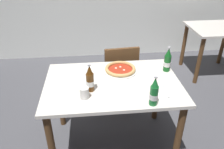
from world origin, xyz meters
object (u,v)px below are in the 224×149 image
Objects in this scene: beer_bottle_center at (167,61)px; beer_bottle_right at (154,93)px; napkin_with_cutlery at (163,91)px; paper_cup at (84,93)px; dining_table_main at (113,93)px; chair_behind_table at (119,73)px; dining_table_background at (216,38)px; beer_bottle_left at (90,80)px; pizza_margherita_near at (120,69)px.

beer_bottle_center and beer_bottle_right have the same top height.
napkin_with_cutlery is (0.13, 0.16, -0.10)m from beer_bottle_right.
paper_cup is (-0.52, 0.13, -0.06)m from beer_bottle_right.
chair_behind_table reaches higher than dining_table_main.
beer_bottle_right reaches higher than chair_behind_table.
beer_bottle_right is at bearing -129.32° from napkin_with_cutlery.
chair_behind_table is at bearing -154.81° from dining_table_background.
beer_bottle_right is at bearing -130.13° from dining_table_background.
dining_table_background is at bearing 37.43° from beer_bottle_left.
chair_behind_table is 1.03m from beer_bottle_right.
chair_behind_table reaches higher than paper_cup.
napkin_with_cutlery is (0.26, -0.79, 0.27)m from chair_behind_table.
dining_table_background is at bearing 38.63° from paper_cup.
dining_table_main is 2.16m from dining_table_background.
dining_table_main is 4.86× the size of beer_bottle_right.
chair_behind_table is 3.44× the size of beer_bottle_center.
paper_cup is at bearing -154.79° from beer_bottle_center.
beer_bottle_right is (-1.42, -1.68, 0.26)m from dining_table_background.
chair_behind_table is 2.66× the size of pizza_margherita_near.
beer_bottle_left is at bearing -151.18° from dining_table_main.
beer_bottle_left is at bearing 64.74° from paper_cup.
beer_bottle_left reaches higher than dining_table_main.
napkin_with_cutlery is at bearing -111.29° from beer_bottle_center.
napkin_with_cutlery is 0.65m from paper_cup.
pizza_margherita_near is (-0.05, -0.42, 0.29)m from chair_behind_table.
beer_bottle_right is 0.23m from napkin_with_cutlery.
dining_table_background is (1.69, 1.34, -0.04)m from dining_table_main.
chair_behind_table is 0.71m from beer_bottle_center.
napkin_with_cutlery is at bearing -130.21° from dining_table_background.
beer_bottle_left reaches higher than napkin_with_cutlery.
beer_bottle_left is 2.60× the size of paper_cup.
chair_behind_table reaches higher than napkin_with_cutlery.
napkin_with_cutlery is (-1.29, -1.52, 0.16)m from dining_table_background.
pizza_margherita_near is 1.29× the size of beer_bottle_center.
pizza_margherita_near is at bearing 63.56° from dining_table_main.
chair_behind_table is at bearing 76.64° from dining_table_main.
paper_cup is (-1.94, -1.55, 0.21)m from dining_table_background.
napkin_with_cutlery is at bearing 2.23° from paper_cup.
chair_behind_table is 8.95× the size of paper_cup.
dining_table_main is 0.25m from pizza_margherita_near.
beer_bottle_right is 2.60× the size of paper_cup.
beer_bottle_right is at bearing -26.30° from beer_bottle_left.
beer_bottle_center is 2.60× the size of paper_cup.
beer_bottle_center is (0.39, -0.45, 0.37)m from chair_behind_table.
dining_table_background is 2.00m from napkin_with_cutlery.
beer_bottle_center is at bearing -3.87° from pizza_margherita_near.
paper_cup is (-0.65, -0.03, 0.04)m from napkin_with_cutlery.
dining_table_background is at bearing -159.91° from chair_behind_table.
napkin_with_cutlery is (0.60, -0.08, -0.10)m from beer_bottle_left.
beer_bottle_left is (-0.29, -0.30, 0.08)m from pizza_margherita_near.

